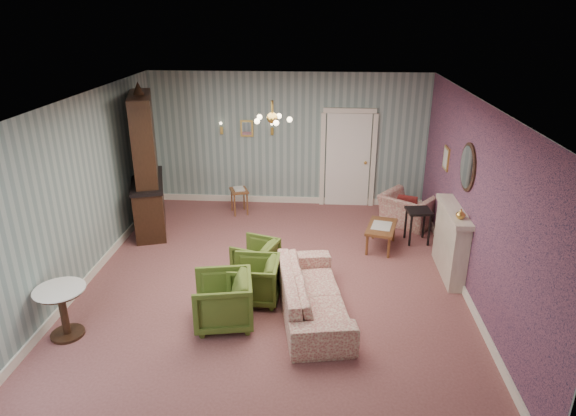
# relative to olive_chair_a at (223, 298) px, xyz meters

# --- Properties ---
(floor) EXTENTS (7.00, 7.00, 0.00)m
(floor) POSITION_rel_olive_chair_a_xyz_m (0.59, 1.27, -0.40)
(floor) COLOR #87504F
(floor) RESTS_ON ground
(ceiling) EXTENTS (7.00, 7.00, 0.00)m
(ceiling) POSITION_rel_olive_chair_a_xyz_m (0.59, 1.27, 2.50)
(ceiling) COLOR white
(ceiling) RESTS_ON ground
(wall_back) EXTENTS (6.00, 0.00, 6.00)m
(wall_back) POSITION_rel_olive_chair_a_xyz_m (0.59, 4.77, 1.05)
(wall_back) COLOR slate
(wall_back) RESTS_ON ground
(wall_front) EXTENTS (6.00, 0.00, 6.00)m
(wall_front) POSITION_rel_olive_chair_a_xyz_m (0.59, -2.23, 1.05)
(wall_front) COLOR slate
(wall_front) RESTS_ON ground
(wall_left) EXTENTS (0.00, 7.00, 7.00)m
(wall_left) POSITION_rel_olive_chair_a_xyz_m (-2.41, 1.27, 1.05)
(wall_left) COLOR slate
(wall_left) RESTS_ON ground
(wall_right) EXTENTS (0.00, 7.00, 7.00)m
(wall_right) POSITION_rel_olive_chair_a_xyz_m (3.59, 1.27, 1.05)
(wall_right) COLOR slate
(wall_right) RESTS_ON ground
(wall_right_floral) EXTENTS (0.00, 7.00, 7.00)m
(wall_right_floral) POSITION_rel_olive_chair_a_xyz_m (3.57, 1.27, 1.05)
(wall_right_floral) COLOR #AD566C
(wall_right_floral) RESTS_ON ground
(door) EXTENTS (1.12, 0.12, 2.16)m
(door) POSITION_rel_olive_chair_a_xyz_m (1.89, 4.73, 0.68)
(door) COLOR white
(door) RESTS_ON floor
(olive_chair_a) EXTENTS (0.86, 0.90, 0.81)m
(olive_chair_a) POSITION_rel_olive_chair_a_xyz_m (0.00, 0.00, 0.00)
(olive_chair_a) COLOR #4C6222
(olive_chair_a) RESTS_ON floor
(olive_chair_b) EXTENTS (0.68, 0.73, 0.73)m
(olive_chair_b) POSITION_rel_olive_chair_a_xyz_m (0.35, 0.65, -0.04)
(olive_chair_b) COLOR #4C6222
(olive_chair_b) RESTS_ON floor
(olive_chair_c) EXTENTS (0.77, 0.80, 0.66)m
(olive_chair_c) POSITION_rel_olive_chair_a_xyz_m (0.27, 1.44, -0.08)
(olive_chair_c) COLOR #4C6222
(olive_chair_c) RESTS_ON floor
(sofa_chintz) EXTENTS (1.01, 2.29, 0.87)m
(sofa_chintz) POSITION_rel_olive_chair_a_xyz_m (1.23, 0.35, 0.03)
(sofa_chintz) COLOR #993D3F
(sofa_chintz) RESTS_ON floor
(wingback_chair) EXTENTS (1.18, 1.12, 0.87)m
(wingback_chair) POSITION_rel_olive_chair_a_xyz_m (3.09, 3.69, 0.03)
(wingback_chair) COLOR #993D3F
(wingback_chair) RESTS_ON floor
(dresser) EXTENTS (1.07, 1.79, 2.82)m
(dresser) POSITION_rel_olive_chair_a_xyz_m (-2.06, 3.17, 1.01)
(dresser) COLOR black
(dresser) RESTS_ON floor
(fireplace) EXTENTS (0.30, 1.40, 1.16)m
(fireplace) POSITION_rel_olive_chair_a_xyz_m (3.45, 1.67, 0.18)
(fireplace) COLOR beige
(fireplace) RESTS_ON floor
(mantel_vase) EXTENTS (0.15, 0.15, 0.15)m
(mantel_vase) POSITION_rel_olive_chair_a_xyz_m (3.43, 1.27, 0.83)
(mantel_vase) COLOR gold
(mantel_vase) RESTS_ON fireplace
(oval_mirror) EXTENTS (0.04, 0.76, 0.84)m
(oval_mirror) POSITION_rel_olive_chair_a_xyz_m (3.55, 1.67, 1.45)
(oval_mirror) COLOR white
(oval_mirror) RESTS_ON wall_right
(framed_print) EXTENTS (0.04, 0.34, 0.42)m
(framed_print) POSITION_rel_olive_chair_a_xyz_m (3.56, 3.02, 1.20)
(framed_print) COLOR gold
(framed_print) RESTS_ON wall_right
(coffee_table) EXTENTS (0.68, 0.96, 0.44)m
(coffee_table) POSITION_rel_olive_chair_a_xyz_m (2.44, 2.56, -0.18)
(coffee_table) COLOR brown
(coffee_table) RESTS_ON floor
(side_table_black) EXTENTS (0.48, 0.48, 0.65)m
(side_table_black) POSITION_rel_olive_chair_a_xyz_m (3.14, 2.86, -0.08)
(side_table_black) COLOR black
(side_table_black) RESTS_ON floor
(pedestal_table) EXTENTS (0.73, 0.73, 0.73)m
(pedestal_table) POSITION_rel_olive_chair_a_xyz_m (-2.06, -0.42, -0.04)
(pedestal_table) COLOR black
(pedestal_table) RESTS_ON floor
(nesting_table) EXTENTS (0.48, 0.53, 0.58)m
(nesting_table) POSITION_rel_olive_chair_a_xyz_m (-0.42, 4.07, -0.11)
(nesting_table) COLOR brown
(nesting_table) RESTS_ON floor
(gilt_mirror_back) EXTENTS (0.28, 0.06, 0.36)m
(gilt_mirror_back) POSITION_rel_olive_chair_a_xyz_m (-0.31, 4.73, 1.30)
(gilt_mirror_back) COLOR gold
(gilt_mirror_back) RESTS_ON wall_back
(sconce_left) EXTENTS (0.16, 0.12, 0.30)m
(sconce_left) POSITION_rel_olive_chair_a_xyz_m (-0.86, 4.71, 1.30)
(sconce_left) COLOR gold
(sconce_left) RESTS_ON wall_back
(sconce_right) EXTENTS (0.16, 0.12, 0.30)m
(sconce_right) POSITION_rel_olive_chair_a_xyz_m (0.24, 4.71, 1.30)
(sconce_right) COLOR gold
(sconce_right) RESTS_ON wall_back
(chandelier) EXTENTS (0.56, 0.56, 0.36)m
(chandelier) POSITION_rel_olive_chair_a_xyz_m (0.59, 1.27, 2.23)
(chandelier) COLOR gold
(chandelier) RESTS_ON ceiling
(burgundy_cushion) EXTENTS (0.41, 0.28, 0.39)m
(burgundy_cushion) POSITION_rel_olive_chair_a_xyz_m (3.04, 3.54, 0.08)
(burgundy_cushion) COLOR maroon
(burgundy_cushion) RESTS_ON wingback_chair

